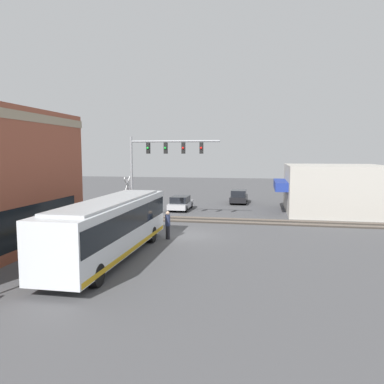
# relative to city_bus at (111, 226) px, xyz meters

# --- Properties ---
(ground_plane) EXTENTS (120.00, 120.00, 0.00)m
(ground_plane) POSITION_rel_city_bus_xyz_m (6.24, -2.80, -1.77)
(ground_plane) COLOR #4C4C4F
(shop_building) EXTENTS (8.97, 9.93, 4.55)m
(shop_building) POSITION_rel_city_bus_xyz_m (18.46, -14.61, 0.50)
(shop_building) COLOR #B2ADA3
(shop_building) RESTS_ON ground
(city_bus) EXTENTS (12.13, 2.59, 3.21)m
(city_bus) POSITION_rel_city_bus_xyz_m (0.00, 0.00, 0.00)
(city_bus) COLOR silver
(city_bus) RESTS_ON ground
(traffic_signal_gantry) EXTENTS (0.42, 7.44, 7.02)m
(traffic_signal_gantry) POSITION_rel_city_bus_xyz_m (10.84, 0.33, 3.52)
(traffic_signal_gantry) COLOR gray
(traffic_signal_gantry) RESTS_ON ground
(crossing_signal) EXTENTS (1.41, 1.18, 3.81)m
(crossing_signal) POSITION_rel_city_bus_xyz_m (9.51, 2.59, 0.52)
(crossing_signal) COLOR gray
(crossing_signal) RESTS_ON ground
(rail_track_near) EXTENTS (2.60, 60.00, 0.15)m
(rail_track_near) POSITION_rel_city_bus_xyz_m (12.24, -2.80, -1.75)
(rail_track_near) COLOR #332D28
(rail_track_near) RESTS_ON ground
(parked_car_silver) EXTENTS (4.29, 1.82, 1.41)m
(parked_car_silver) POSITION_rel_city_bus_xyz_m (17.46, -0.00, -1.12)
(parked_car_silver) COLOR #B7B7BC
(parked_car_silver) RESTS_ON ground
(parked_car_black) EXTENTS (4.48, 1.82, 1.52)m
(parked_car_black) POSITION_rel_city_bus_xyz_m (23.72, -5.40, -1.07)
(parked_car_black) COLOR black
(parked_car_black) RESTS_ON ground
(pedestrian_near_bus) EXTENTS (0.34, 0.34, 1.87)m
(pedestrian_near_bus) POSITION_rel_city_bus_xyz_m (4.90, -1.89, -0.81)
(pedestrian_near_bus) COLOR black
(pedestrian_near_bus) RESTS_ON ground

